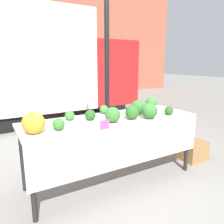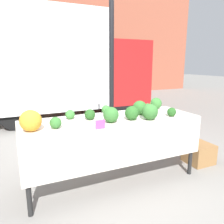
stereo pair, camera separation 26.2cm
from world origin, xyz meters
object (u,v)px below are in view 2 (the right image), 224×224
object	(u,v)px
parked_truck	(63,65)
price_sign	(100,124)
produce_crate	(199,153)
orange_cauliflower	(31,121)

from	to	relation	value
parked_truck	price_sign	size ratio (longest dim) A/B	40.50
price_sign	produce_crate	bearing A→B (deg)	8.74
price_sign	produce_crate	world-z (taller)	price_sign
orange_cauliflower	produce_crate	size ratio (longest dim) A/B	0.57
orange_cauliflower	price_sign	xyz separation A→B (m)	(0.65, -0.21, -0.06)
parked_truck	produce_crate	xyz separation A→B (m)	(1.18, -3.70, -1.27)
parked_truck	orange_cauliflower	size ratio (longest dim) A/B	19.41
parked_truck	price_sign	bearing A→B (deg)	-97.07
orange_cauliflower	price_sign	world-z (taller)	orange_cauliflower
parked_truck	produce_crate	bearing A→B (deg)	-72.37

